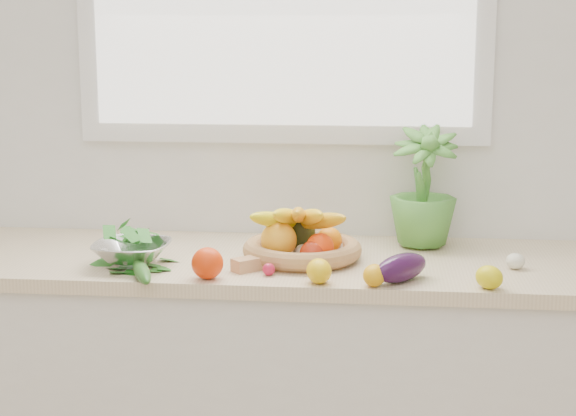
# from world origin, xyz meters

# --- Properties ---
(back_wall) EXTENTS (4.50, 0.02, 2.70)m
(back_wall) POSITION_xyz_m (0.00, 2.25, 1.35)
(back_wall) COLOR white
(back_wall) RESTS_ON ground
(counter_cabinet) EXTENTS (2.20, 0.58, 0.86)m
(counter_cabinet) POSITION_xyz_m (0.00, 1.95, 0.43)
(counter_cabinet) COLOR silver
(counter_cabinet) RESTS_ON ground
(countertop) EXTENTS (2.24, 0.62, 0.04)m
(countertop) POSITION_xyz_m (0.00, 1.95, 0.88)
(countertop) COLOR beige
(countertop) RESTS_ON counter_cabinet
(orange_loose) EXTENTS (0.09, 0.09, 0.09)m
(orange_loose) POSITION_xyz_m (-0.14, 1.69, 0.94)
(orange_loose) COLOR red
(orange_loose) RESTS_ON countertop
(lemon_a) EXTENTS (0.08, 0.10, 0.07)m
(lemon_a) POSITION_xyz_m (0.16, 1.68, 0.93)
(lemon_a) COLOR yellow
(lemon_a) RESTS_ON countertop
(lemon_b) EXTENTS (0.07, 0.08, 0.06)m
(lemon_b) POSITION_xyz_m (0.30, 1.67, 0.93)
(lemon_b) COLOR orange
(lemon_b) RESTS_ON countertop
(lemon_c) EXTENTS (0.10, 0.10, 0.06)m
(lemon_c) POSITION_xyz_m (0.59, 1.68, 0.93)
(lemon_c) COLOR yellow
(lemon_c) RESTS_ON countertop
(apple) EXTENTS (0.08, 0.08, 0.07)m
(apple) POSITION_xyz_m (0.13, 1.85, 0.94)
(apple) COLOR red
(apple) RESTS_ON countertop
(ginger) EXTENTS (0.12, 0.11, 0.04)m
(ginger) POSITION_xyz_m (-0.04, 1.80, 0.92)
(ginger) COLOR tan
(ginger) RESTS_ON countertop
(garlic_a) EXTENTS (0.06, 0.06, 0.05)m
(garlic_a) POSITION_xyz_m (0.10, 1.92, 0.92)
(garlic_a) COLOR white
(garlic_a) RESTS_ON countertop
(garlic_b) EXTENTS (0.06, 0.06, 0.04)m
(garlic_b) POSITION_xyz_m (0.21, 1.98, 0.92)
(garlic_b) COLOR white
(garlic_b) RESTS_ON countertop
(garlic_c) EXTENTS (0.07, 0.07, 0.04)m
(garlic_c) POSITION_xyz_m (0.69, 1.88, 0.92)
(garlic_c) COLOR silver
(garlic_c) RESTS_ON countertop
(eggplant) EXTENTS (0.18, 0.19, 0.08)m
(eggplant) POSITION_xyz_m (0.37, 1.72, 0.94)
(eggplant) COLOR #2C0D32
(eggplant) RESTS_ON countertop
(cucumber) EXTENTS (0.12, 0.22, 0.04)m
(cucumber) POSITION_xyz_m (-0.32, 1.67, 0.92)
(cucumber) COLOR #1B4F17
(cucumber) RESTS_ON countertop
(radish) EXTENTS (0.04, 0.04, 0.03)m
(radish) POSITION_xyz_m (0.02, 1.74, 0.92)
(radish) COLOR #B51636
(radish) RESTS_ON countertop
(potted_herb) EXTENTS (0.20, 0.20, 0.36)m
(potted_herb) POSITION_xyz_m (0.44, 2.12, 1.09)
(potted_herb) COLOR #4B9335
(potted_herb) RESTS_ON countertop
(fruit_basket) EXTENTS (0.37, 0.37, 0.18)m
(fruit_basket) POSITION_xyz_m (0.09, 1.92, 0.95)
(fruit_basket) COLOR tan
(fruit_basket) RESTS_ON countertop
(colander_with_spinach) EXTENTS (0.22, 0.22, 0.12)m
(colander_with_spinach) POSITION_xyz_m (-0.38, 1.80, 0.96)
(colander_with_spinach) COLOR silver
(colander_with_spinach) RESTS_ON countertop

